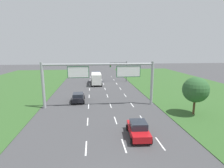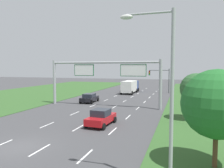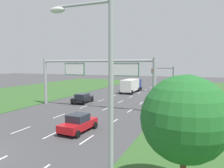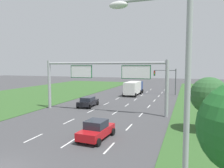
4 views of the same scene
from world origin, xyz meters
name	(u,v)px [view 3 (image 3 of 4)]	position (x,y,z in m)	size (l,w,h in m)	color
lane_dashes_inner_left	(73,111)	(-1.75, 15.00, 0.00)	(0.14, 68.40, 0.01)	white
lane_dashes_inner_right	(97,113)	(1.75, 15.00, 0.00)	(0.14, 68.40, 0.01)	white
lane_dashes_slip	(123,116)	(5.25, 15.00, 0.00)	(0.14, 68.40, 0.01)	white
car_near_red	(82,98)	(-3.56, 20.77, 0.77)	(2.32, 4.29, 1.49)	black
car_lead_silver	(78,123)	(3.51, 7.57, 0.81)	(2.27, 4.18, 1.65)	red
box_truck	(131,85)	(-0.09, 36.20, 1.60)	(2.71, 8.57, 2.86)	navy
sign_gantry	(96,73)	(0.26, 17.89, 4.90)	(17.24, 0.44, 7.00)	#9EA0A5
traffic_light_mast	(164,75)	(6.45, 38.95, 3.87)	(4.76, 0.49, 5.60)	#47494F
street_lamp	(101,95)	(10.39, -2.28, 5.08)	(2.61, 0.32, 8.50)	#9EA0A5
roadside_tree_near	(185,119)	(13.11, 0.75, 3.74)	(3.98, 3.98, 5.74)	#513823
roadside_tree_mid	(188,92)	(12.69, 12.78, 3.50)	(3.43, 3.43, 5.23)	#513823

